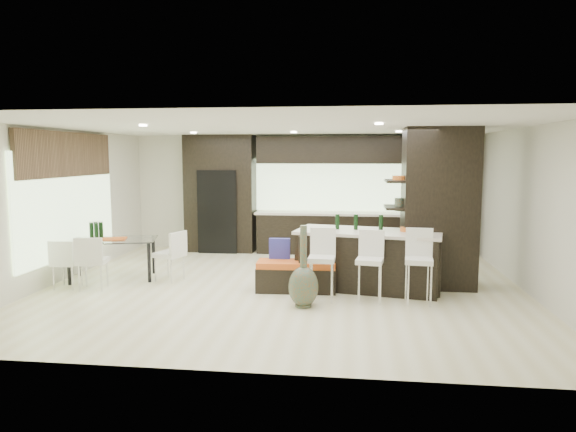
# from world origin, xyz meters

# --- Properties ---
(ground) EXTENTS (8.00, 8.00, 0.00)m
(ground) POSITION_xyz_m (0.00, 0.00, 0.00)
(ground) COLOR #F1E7B8
(ground) RESTS_ON ground
(back_wall) EXTENTS (8.00, 0.02, 2.70)m
(back_wall) POSITION_xyz_m (0.00, 3.50, 1.35)
(back_wall) COLOR silver
(back_wall) RESTS_ON ground
(left_wall) EXTENTS (0.02, 7.00, 2.70)m
(left_wall) POSITION_xyz_m (-4.00, 0.00, 1.35)
(left_wall) COLOR silver
(left_wall) RESTS_ON ground
(right_wall) EXTENTS (0.02, 7.00, 2.70)m
(right_wall) POSITION_xyz_m (4.00, 0.00, 1.35)
(right_wall) COLOR silver
(right_wall) RESTS_ON ground
(ceiling) EXTENTS (8.00, 7.00, 0.02)m
(ceiling) POSITION_xyz_m (0.00, 0.00, 2.70)
(ceiling) COLOR white
(ceiling) RESTS_ON ground
(window_left) EXTENTS (0.04, 3.20, 1.90)m
(window_left) POSITION_xyz_m (-3.96, 0.20, 1.35)
(window_left) COLOR #B2D199
(window_left) RESTS_ON left_wall
(window_back) EXTENTS (3.40, 0.04, 1.20)m
(window_back) POSITION_xyz_m (0.60, 3.46, 1.55)
(window_back) COLOR #B2D199
(window_back) RESTS_ON back_wall
(stone_accent) EXTENTS (0.08, 3.00, 0.80)m
(stone_accent) POSITION_xyz_m (-3.93, 0.20, 2.25)
(stone_accent) COLOR brown
(stone_accent) RESTS_ON left_wall
(ceiling_spots) EXTENTS (4.00, 3.00, 0.02)m
(ceiling_spots) POSITION_xyz_m (0.00, 0.25, 2.68)
(ceiling_spots) COLOR white
(ceiling_spots) RESTS_ON ceiling
(back_cabinetry) EXTENTS (6.80, 0.68, 2.70)m
(back_cabinetry) POSITION_xyz_m (0.50, 3.17, 1.35)
(back_cabinetry) COLOR black
(back_cabinetry) RESTS_ON ground
(refrigerator) EXTENTS (0.90, 0.68, 1.90)m
(refrigerator) POSITION_xyz_m (-1.90, 3.12, 0.95)
(refrigerator) COLOR black
(refrigerator) RESTS_ON ground
(partition_column) EXTENTS (1.20, 0.80, 2.70)m
(partition_column) POSITION_xyz_m (2.60, 0.40, 1.35)
(partition_column) COLOR black
(partition_column) RESTS_ON ground
(kitchen_island) EXTENTS (2.52, 1.44, 0.99)m
(kitchen_island) POSITION_xyz_m (1.42, 0.07, 0.49)
(kitchen_island) COLOR black
(kitchen_island) RESTS_ON ground
(stool_left) EXTENTS (0.41, 0.41, 0.90)m
(stool_left) POSITION_xyz_m (0.69, -0.74, 0.45)
(stool_left) COLOR white
(stool_left) RESTS_ON ground
(stool_mid) EXTENTS (0.45, 0.45, 0.88)m
(stool_mid) POSITION_xyz_m (1.42, -0.73, 0.44)
(stool_mid) COLOR white
(stool_mid) RESTS_ON ground
(stool_right) EXTENTS (0.45, 0.45, 0.92)m
(stool_right) POSITION_xyz_m (2.15, -0.74, 0.46)
(stool_right) COLOR white
(stool_right) RESTS_ON ground
(bench) EXTENTS (1.32, 0.56, 0.50)m
(bench) POSITION_xyz_m (0.24, -0.23, 0.25)
(bench) COLOR black
(bench) RESTS_ON ground
(floor_vase) EXTENTS (0.57, 0.57, 1.22)m
(floor_vase) POSITION_xyz_m (0.44, -1.11, 0.61)
(floor_vase) COLOR #454B36
(floor_vase) RESTS_ON ground
(dining_table) EXTENTS (1.68, 1.22, 0.73)m
(dining_table) POSITION_xyz_m (-3.15, 0.19, 0.36)
(dining_table) COLOR white
(dining_table) RESTS_ON ground
(chair_near) EXTENTS (0.53, 0.53, 0.84)m
(chair_near) POSITION_xyz_m (-3.15, -0.54, 0.42)
(chair_near) COLOR white
(chair_near) RESTS_ON ground
(chair_far) EXTENTS (0.44, 0.44, 0.77)m
(chair_far) POSITION_xyz_m (-3.62, -0.52, 0.38)
(chair_far) COLOR white
(chair_far) RESTS_ON ground
(chair_end) EXTENTS (0.57, 0.57, 0.83)m
(chair_end) POSITION_xyz_m (-2.09, 0.19, 0.41)
(chair_end) COLOR white
(chair_end) RESTS_ON ground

